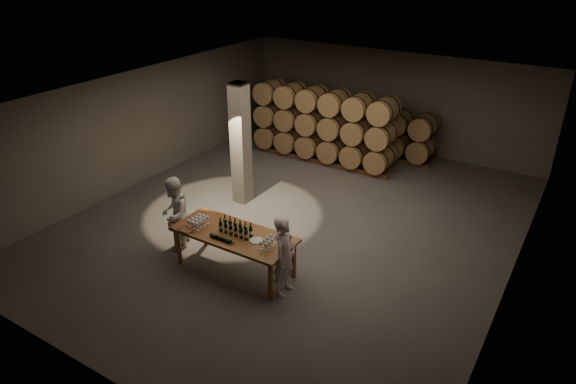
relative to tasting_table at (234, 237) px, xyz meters
The scene contains 15 objects.
room 3.34m from the tasting_table, 123.69° to the left, with size 12.00×12.00×12.00m.
tasting_table is the anchor object (origin of this frame).
barrel_stack_back 7.76m from the tasting_table, 97.11° to the left, with size 5.48×0.95×1.57m.
barrel_stack_front 6.46m from the tasting_table, 102.09° to the left, with size 4.70×0.95×2.31m.
bottle_cluster 0.22m from the tasting_table, ahead, with size 0.73×0.23×0.32m.
lying_bottles 0.38m from the tasting_table, 97.86° to the right, with size 0.61×0.08×0.08m.
glass_cluster_left 0.87m from the tasting_table, behind, with size 0.31×0.42×0.19m.
glass_cluster_right 0.90m from the tasting_table, ahead, with size 0.19×0.41×0.17m.
plate 0.58m from the tasting_table, ahead, with size 0.28×0.28×0.02m, color white.
notebook_near 0.99m from the tasting_table, 153.18° to the right, with size 0.26×0.21×0.03m, color brown.
notebook_corner 1.22m from the tasting_table, 160.13° to the right, with size 0.23×0.29×0.02m, color brown.
pen 0.89m from the tasting_table, 149.18° to the right, with size 0.01×0.01×0.15m, color black.
stool 1.62m from the tasting_table, behind, with size 0.40×0.40×0.67m.
person_man 1.29m from the tasting_table, ahead, with size 0.61×0.40×1.68m, color silver.
person_woman 1.69m from the tasting_table, behind, with size 0.83×0.64×1.70m, color white.
Camera 1 is at (5.73, -9.59, 6.28)m, focal length 32.00 mm.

